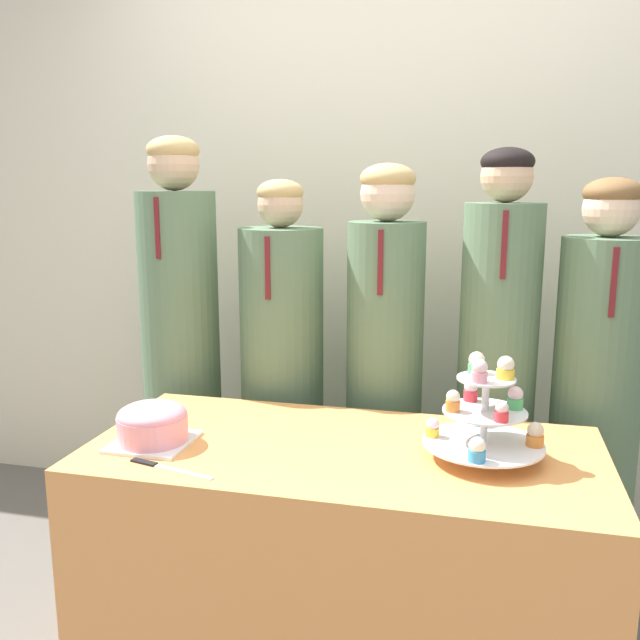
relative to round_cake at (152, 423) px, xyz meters
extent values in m
cube|color=beige|center=(0.55, 1.21, 0.58)|extent=(9.00, 0.06, 2.70)
cube|color=#EF9951|center=(0.55, 0.10, -0.42)|extent=(1.48, 0.70, 0.71)
cube|color=white|center=(0.00, 0.00, -0.06)|extent=(0.22, 0.22, 0.01)
cylinder|color=pink|center=(0.00, 0.00, -0.01)|extent=(0.20, 0.20, 0.08)
ellipsoid|color=pink|center=(0.00, 0.00, 0.03)|extent=(0.20, 0.20, 0.07)
cube|color=silver|center=(0.17, -0.17, -0.06)|extent=(0.19, 0.06, 0.00)
cube|color=black|center=(0.04, -0.14, -0.06)|extent=(0.08, 0.04, 0.01)
cylinder|color=silver|center=(0.94, 0.11, 0.05)|extent=(0.02, 0.02, 0.23)
cylinder|color=silver|center=(0.94, 0.11, -0.02)|extent=(0.33, 0.33, 0.01)
cylinder|color=silver|center=(0.94, 0.11, 0.07)|extent=(0.23, 0.23, 0.01)
cylinder|color=silver|center=(0.94, 0.11, 0.17)|extent=(0.16, 0.16, 0.01)
cylinder|color=orange|center=(1.08, 0.12, 0.00)|extent=(0.05, 0.05, 0.03)
sphere|color=beige|center=(1.08, 0.12, 0.03)|extent=(0.05, 0.05, 0.05)
cylinder|color=#3893DB|center=(0.93, 0.25, 0.00)|extent=(0.04, 0.04, 0.02)
sphere|color=#F4E5C6|center=(0.93, 0.25, 0.02)|extent=(0.04, 0.04, 0.04)
cylinder|color=yellow|center=(0.80, 0.13, 0.00)|extent=(0.04, 0.04, 0.03)
sphere|color=silver|center=(0.80, 0.13, 0.02)|extent=(0.04, 0.04, 0.04)
cylinder|color=#3893DB|center=(0.92, -0.02, 0.00)|extent=(0.05, 0.05, 0.03)
sphere|color=white|center=(0.92, -0.02, 0.03)|extent=(0.04, 0.04, 0.04)
cylinder|color=#E5333D|center=(0.90, 0.19, 0.09)|extent=(0.04, 0.04, 0.03)
sphere|color=silver|center=(0.90, 0.19, 0.12)|extent=(0.04, 0.04, 0.04)
cylinder|color=orange|center=(0.85, 0.09, 0.09)|extent=(0.04, 0.04, 0.03)
sphere|color=#F4E5C6|center=(0.85, 0.09, 0.12)|extent=(0.04, 0.04, 0.04)
cylinder|color=#E5333D|center=(0.98, 0.03, 0.09)|extent=(0.04, 0.04, 0.03)
sphere|color=silver|center=(0.98, 0.03, 0.12)|extent=(0.03, 0.03, 0.03)
cylinder|color=#4CB766|center=(1.02, 0.15, 0.09)|extent=(0.04, 0.04, 0.03)
sphere|color=silver|center=(1.02, 0.15, 0.12)|extent=(0.04, 0.04, 0.04)
cylinder|color=yellow|center=(0.99, 0.12, 0.18)|extent=(0.05, 0.05, 0.03)
sphere|color=#F4E5C6|center=(0.99, 0.12, 0.21)|extent=(0.05, 0.05, 0.05)
cylinder|color=#4CB766|center=(0.91, 0.16, 0.18)|extent=(0.05, 0.05, 0.03)
sphere|color=#F4E5C6|center=(0.91, 0.16, 0.21)|extent=(0.04, 0.04, 0.04)
cylinder|color=pink|center=(0.92, 0.07, 0.18)|extent=(0.04, 0.04, 0.03)
sphere|color=silver|center=(0.92, 0.07, 0.21)|extent=(0.04, 0.04, 0.04)
cylinder|color=#567556|center=(-0.23, 0.68, -0.06)|extent=(0.30, 0.30, 1.43)
sphere|color=#D6AD89|center=(-0.23, 0.68, 0.76)|extent=(0.19, 0.19, 0.19)
ellipsoid|color=tan|center=(-0.23, 0.68, 0.81)|extent=(0.20, 0.20, 0.11)
cube|color=maroon|center=(-0.23, 0.53, 0.53)|extent=(0.02, 0.01, 0.22)
cylinder|color=#567556|center=(0.19, 0.68, -0.12)|extent=(0.31, 0.31, 1.30)
sphere|color=#D6AD89|center=(0.19, 0.68, 0.61)|extent=(0.17, 0.17, 0.17)
ellipsoid|color=tan|center=(0.19, 0.68, 0.66)|extent=(0.17, 0.17, 0.09)
cube|color=maroon|center=(0.19, 0.52, 0.40)|extent=(0.02, 0.01, 0.22)
cylinder|color=#567556|center=(0.58, 0.68, -0.11)|extent=(0.28, 0.28, 1.33)
sphere|color=beige|center=(0.58, 0.68, 0.65)|extent=(0.19, 0.19, 0.19)
ellipsoid|color=tan|center=(0.58, 0.68, 0.70)|extent=(0.20, 0.20, 0.11)
cube|color=maroon|center=(0.58, 0.54, 0.43)|extent=(0.02, 0.01, 0.22)
cylinder|color=#567556|center=(0.98, 0.68, -0.08)|extent=(0.27, 0.27, 1.40)
sphere|color=#D6AD89|center=(0.98, 0.68, 0.71)|extent=(0.17, 0.17, 0.17)
ellipsoid|color=black|center=(0.98, 0.68, 0.76)|extent=(0.18, 0.18, 0.10)
cube|color=maroon|center=(0.98, 0.55, 0.49)|extent=(0.02, 0.01, 0.22)
cylinder|color=#567556|center=(1.31, 0.68, -0.13)|extent=(0.30, 0.30, 1.29)
sphere|color=beige|center=(1.31, 0.68, 0.61)|extent=(0.18, 0.18, 0.18)
ellipsoid|color=brown|center=(1.31, 0.68, 0.66)|extent=(0.19, 0.19, 0.10)
cube|color=maroon|center=(1.31, 0.53, 0.38)|extent=(0.02, 0.01, 0.22)
camera|label=1|loc=(0.92, -1.70, 0.68)|focal=38.00mm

